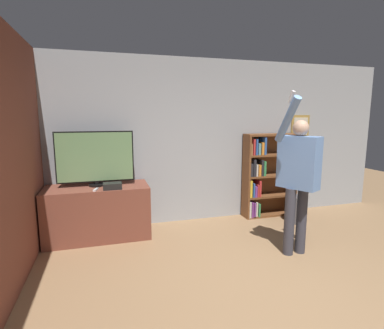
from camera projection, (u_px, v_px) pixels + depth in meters
name	position (u px, v px, depth m)	size (l,w,h in m)	color
wall_back	(203.00, 141.00, 5.05)	(6.96, 0.09, 2.70)	#9EA3A8
wall_side_brick	(9.00, 159.00, 2.96)	(0.06, 4.49, 2.70)	brown
tv_ledge	(98.00, 212.00, 4.37)	(1.46, 0.65, 0.77)	brown
television	(95.00, 158.00, 4.28)	(1.08, 0.22, 0.79)	black
game_console	(112.00, 186.00, 4.15)	(0.25, 0.17, 0.09)	black
remote_loose	(96.00, 190.00, 4.08)	(0.08, 0.14, 0.02)	white
bookshelf	(264.00, 175.00, 5.29)	(0.97, 0.28, 1.47)	brown
person	(298.00, 174.00, 3.74)	(0.63, 0.60, 2.05)	#383842
waste_bin	(296.00, 209.00, 5.03)	(0.29, 0.29, 0.45)	#4C4C51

